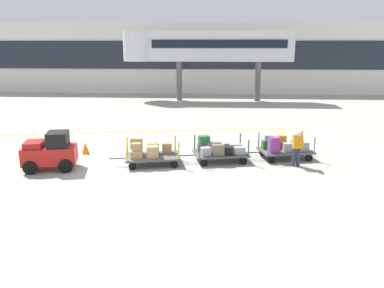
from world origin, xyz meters
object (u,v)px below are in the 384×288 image
baggage_cart_lead (149,152)px  baggage_handler (297,147)px  baggage_cart_middle (219,150)px  baggage_cart_tail (284,147)px  baggage_tug (50,152)px  safety_cone_near (85,148)px

baggage_cart_lead → baggage_handler: baggage_handler is taller
baggage_cart_lead → baggage_cart_middle: baggage_cart_lead is taller
baggage_cart_tail → baggage_handler: (0.34, -1.19, 0.33)m
baggage_handler → baggage_cart_middle: bearing=170.6°
baggage_cart_lead → baggage_handler: size_ratio=1.97×
baggage_tug → baggage_handler: size_ratio=1.46×
baggage_cart_tail → baggage_handler: bearing=-73.9°
baggage_tug → baggage_cart_middle: bearing=12.7°
baggage_cart_middle → safety_cone_near: size_ratio=5.61×
baggage_cart_middle → baggage_handler: 3.33m
baggage_cart_lead → safety_cone_near: size_ratio=5.61×
safety_cone_near → baggage_cart_tail: bearing=-1.4°
baggage_cart_middle → safety_cone_near: (-6.30, 0.87, -0.24)m
baggage_cart_tail → baggage_handler: 1.28m
baggage_cart_tail → baggage_tug: bearing=-167.4°
baggage_cart_middle → baggage_handler: bearing=-9.4°
baggage_tug → baggage_handler: baggage_tug is taller
baggage_cart_tail → baggage_handler: size_ratio=1.97×
baggage_tug → baggage_cart_lead: baggage_tug is taller
baggage_tug → baggage_cart_tail: bearing=12.6°
baggage_cart_middle → baggage_cart_lead: bearing=-167.9°
baggage_cart_middle → baggage_cart_tail: bearing=12.5°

